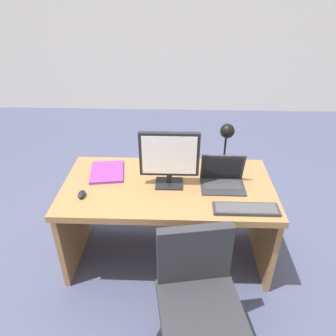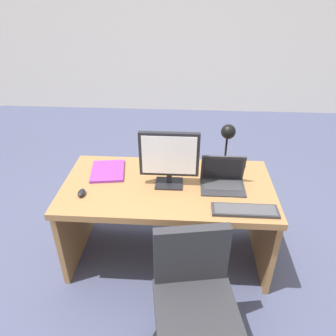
# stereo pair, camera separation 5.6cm
# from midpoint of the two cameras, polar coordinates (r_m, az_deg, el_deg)

# --- Properties ---
(ground) EXTENTS (12.00, 12.00, 0.00)m
(ground) POSITION_cam_midpoint_polar(r_m,az_deg,el_deg) (4.02, 1.72, 0.47)
(ground) COLOR #474C6B
(back_wall) EXTENTS (10.00, 0.10, 2.80)m
(back_wall) POSITION_cam_midpoint_polar(r_m,az_deg,el_deg) (5.48, 2.82, 24.32)
(back_wall) COLOR silver
(back_wall) RESTS_ON ground
(desk) EXTENTS (1.55, 0.79, 0.72)m
(desk) POSITION_cam_midpoint_polar(r_m,az_deg,el_deg) (2.50, 0.64, -6.04)
(desk) COLOR #9E7042
(desk) RESTS_ON ground
(monitor) EXTENTS (0.42, 0.16, 0.42)m
(monitor) POSITION_cam_midpoint_polar(r_m,az_deg,el_deg) (2.25, 0.92, 2.04)
(monitor) COLOR black
(monitor) RESTS_ON desk
(laptop) EXTENTS (0.32, 0.24, 0.23)m
(laptop) POSITION_cam_midpoint_polar(r_m,az_deg,el_deg) (2.37, 10.36, -1.40)
(laptop) COLOR #2D2D33
(laptop) RESTS_ON desk
(keyboard) EXTENTS (0.43, 0.13, 0.02)m
(keyboard) POSITION_cam_midpoint_polar(r_m,az_deg,el_deg) (2.17, 14.24, -7.31)
(keyboard) COLOR #2D2D33
(keyboard) RESTS_ON desk
(mouse) EXTENTS (0.05, 0.09, 0.04)m
(mouse) POSITION_cam_midpoint_polar(r_m,az_deg,el_deg) (2.32, -14.46, -4.29)
(mouse) COLOR black
(mouse) RESTS_ON desk
(desk_lamp) EXTENTS (0.12, 0.15, 0.38)m
(desk_lamp) POSITION_cam_midpoint_polar(r_m,az_deg,el_deg) (2.47, 11.20, 5.35)
(desk_lamp) COLOR black
(desk_lamp) RESTS_ON desk
(book) EXTENTS (0.29, 0.34, 0.02)m
(book) POSITION_cam_midpoint_polar(r_m,az_deg,el_deg) (2.54, -10.03, -0.54)
(book) COLOR purple
(book) RESTS_ON desk
(office_chair) EXTENTS (0.56, 0.56, 0.86)m
(office_chair) POSITION_cam_midpoint_polar(r_m,az_deg,el_deg) (2.06, 5.52, -24.21)
(office_chair) COLOR black
(office_chair) RESTS_ON ground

